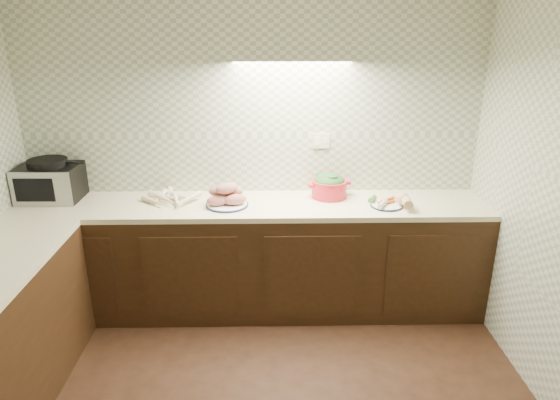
{
  "coord_description": "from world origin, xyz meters",
  "views": [
    {
      "loc": [
        0.15,
        -2.07,
        2.25
      ],
      "look_at": [
        0.21,
        1.25,
        1.02
      ],
      "focal_mm": 32.0,
      "sensor_mm": 36.0,
      "label": 1
    }
  ],
  "objects_px": {
    "parsnip_pile": "(172,199)",
    "sweet_potato_plate": "(227,197)",
    "dutch_oven": "(329,186)",
    "veg_plate": "(393,201)",
    "toaster_oven": "(50,181)",
    "onion_bowl": "(225,194)"
  },
  "relations": [
    {
      "from": "veg_plate",
      "to": "parsnip_pile",
      "type": "bearing_deg",
      "value": 176.52
    },
    {
      "from": "sweet_potato_plate",
      "to": "veg_plate",
      "type": "xyz_separation_m",
      "value": [
        1.25,
        -0.05,
        -0.03
      ]
    },
    {
      "from": "dutch_oven",
      "to": "onion_bowl",
      "type": "bearing_deg",
      "value": 167.53
    },
    {
      "from": "sweet_potato_plate",
      "to": "onion_bowl",
      "type": "height_order",
      "value": "sweet_potato_plate"
    },
    {
      "from": "onion_bowl",
      "to": "veg_plate",
      "type": "distance_m",
      "value": 1.3
    },
    {
      "from": "onion_bowl",
      "to": "dutch_oven",
      "type": "xyz_separation_m",
      "value": [
        0.82,
        0.02,
        0.05
      ]
    },
    {
      "from": "sweet_potato_plate",
      "to": "dutch_oven",
      "type": "height_order",
      "value": "dutch_oven"
    },
    {
      "from": "sweet_potato_plate",
      "to": "dutch_oven",
      "type": "bearing_deg",
      "value": 12.28
    },
    {
      "from": "parsnip_pile",
      "to": "toaster_oven",
      "type": "bearing_deg",
      "value": 173.62
    },
    {
      "from": "parsnip_pile",
      "to": "sweet_potato_plate",
      "type": "bearing_deg",
      "value": -7.27
    },
    {
      "from": "toaster_oven",
      "to": "parsnip_pile",
      "type": "distance_m",
      "value": 0.96
    },
    {
      "from": "toaster_oven",
      "to": "onion_bowl",
      "type": "xyz_separation_m",
      "value": [
        1.35,
        -0.01,
        -0.11
      ]
    },
    {
      "from": "parsnip_pile",
      "to": "dutch_oven",
      "type": "relative_size",
      "value": 1.06
    },
    {
      "from": "parsnip_pile",
      "to": "dutch_oven",
      "type": "xyz_separation_m",
      "value": [
        1.22,
        0.12,
        0.06
      ]
    },
    {
      "from": "onion_bowl",
      "to": "veg_plate",
      "type": "bearing_deg",
      "value": -8.92
    },
    {
      "from": "toaster_oven",
      "to": "dutch_oven",
      "type": "height_order",
      "value": "toaster_oven"
    },
    {
      "from": "toaster_oven",
      "to": "sweet_potato_plate",
      "type": "bearing_deg",
      "value": -6.02
    },
    {
      "from": "sweet_potato_plate",
      "to": "veg_plate",
      "type": "relative_size",
      "value": 0.99
    },
    {
      "from": "toaster_oven",
      "to": "parsnip_pile",
      "type": "relative_size",
      "value": 1.24
    },
    {
      "from": "toaster_oven",
      "to": "onion_bowl",
      "type": "distance_m",
      "value": 1.35
    },
    {
      "from": "sweet_potato_plate",
      "to": "parsnip_pile",
      "type": "bearing_deg",
      "value": 172.73
    },
    {
      "from": "dutch_oven",
      "to": "veg_plate",
      "type": "height_order",
      "value": "dutch_oven"
    }
  ]
}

